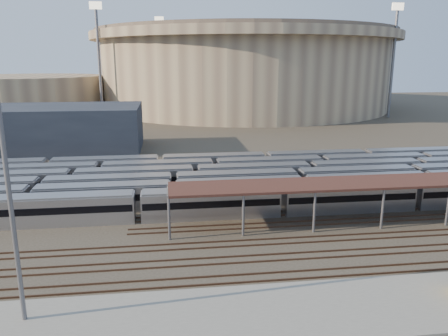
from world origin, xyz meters
TOP-DOWN VIEW (x-y plane):
  - ground at (0.00, 0.00)m, footprint 420.00×420.00m
  - apron at (-5.00, -15.00)m, footprint 50.00×9.00m
  - subway_trains at (-3.45, 18.50)m, footprint 128.15×23.90m
  - inspection_shed at (22.00, 4.00)m, footprint 60.30×6.00m
  - empty_tracks at (0.00, -5.00)m, footprint 170.00×9.62m
  - stadium at (25.00, 140.00)m, footprint 124.00×124.00m
  - secondary_arena at (-60.00, 130.00)m, footprint 56.00×56.00m
  - service_building at (-35.00, 55.00)m, footprint 42.00×20.00m
  - floodlight_0 at (-30.00, 110.00)m, footprint 4.00×1.00m
  - floodlight_2 at (70.00, 100.00)m, footprint 4.00×1.00m
  - floodlight_3 at (-10.00, 160.00)m, footprint 4.00×1.00m
  - yard_light_pole at (-19.55, -13.46)m, footprint 0.81×0.36m

SIDE VIEW (x-z plane):
  - ground at x=0.00m, z-range 0.00..0.00m
  - empty_tracks at x=0.00m, z-range 0.00..0.18m
  - apron at x=-5.00m, z-range 0.00..0.20m
  - subway_trains at x=-3.45m, z-range 0.00..3.60m
  - inspection_shed at x=22.00m, z-range 2.33..7.63m
  - service_building at x=-35.00m, z-range 0.00..10.00m
  - secondary_arena at x=-60.00m, z-range 0.00..14.00m
  - yard_light_pole at x=-19.55m, z-range 0.28..20.68m
  - stadium at x=25.00m, z-range 0.22..32.72m
  - floodlight_0 at x=-30.00m, z-range 1.45..39.85m
  - floodlight_2 at x=70.00m, z-range 1.45..39.85m
  - floodlight_3 at x=-10.00m, z-range 1.45..39.85m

